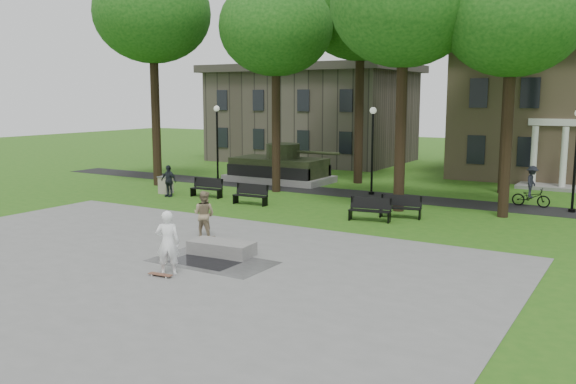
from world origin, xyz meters
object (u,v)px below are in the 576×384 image
at_px(concrete_block, 222,248).
at_px(skateboarder, 168,243).
at_px(trash_bin, 166,185).
at_px(park_bench_0, 207,187).
at_px(friend_watching, 204,214).
at_px(cyclist, 531,190).

distance_m(concrete_block, skateboarder, 2.81).
relative_size(concrete_block, trash_bin, 2.29).
bearing_deg(park_bench_0, trash_bin, -178.78).
bearing_deg(friend_watching, concrete_block, 133.26).
relative_size(cyclist, trash_bin, 2.08).
height_order(cyclist, trash_bin, cyclist).
distance_m(cyclist, park_bench_0, 16.33).
relative_size(concrete_block, park_bench_0, 1.20).
relative_size(skateboarder, cyclist, 0.98).
relative_size(concrete_block, friend_watching, 1.24).
bearing_deg(park_bench_0, concrete_block, -53.24).
xyz_separation_m(concrete_block, trash_bin, (-10.68, 9.00, 0.24)).
bearing_deg(concrete_block, trash_bin, 139.87).
xyz_separation_m(cyclist, park_bench_0, (-15.26, -5.82, -0.29)).
relative_size(cyclist, park_bench_0, 1.09).
bearing_deg(concrete_block, friend_watching, 141.08).
relative_size(skateboarder, friend_watching, 1.10).
bearing_deg(concrete_block, park_bench_0, 130.75).
xyz_separation_m(cyclist, trash_bin, (-17.96, -6.07, -0.33)).
distance_m(cyclist, trash_bin, 18.96).
xyz_separation_m(concrete_block, cyclist, (7.29, 15.07, 0.57)).
bearing_deg(cyclist, concrete_block, 156.39).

